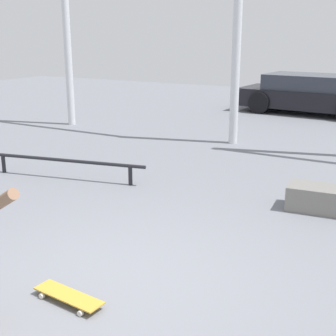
{
  "coord_description": "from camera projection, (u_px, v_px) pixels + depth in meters",
  "views": [
    {
      "loc": [
        2.59,
        -3.5,
        2.5
      ],
      "look_at": [
        -0.23,
        1.62,
        0.81
      ],
      "focal_mm": 50.0,
      "sensor_mm": 36.0,
      "label": 1
    }
  ],
  "objects": [
    {
      "name": "skateboard",
      "position": [
        69.0,
        296.0,
        4.5
      ],
      "size": [
        0.78,
        0.3,
        0.08
      ],
      "rotation": [
        0.0,
        0.0,
        -0.09
      ],
      "color": "gold",
      "rests_on": "ground_plane"
    },
    {
      "name": "ground_plane",
      "position": [
        113.0,
        284.0,
        4.84
      ],
      "size": [
        36.0,
        36.0,
        0.0
      ],
      "primitive_type": "plane",
      "color": "slate"
    },
    {
      "name": "grind_rail",
      "position": [
        64.0,
        162.0,
        8.27
      ],
      "size": [
        3.03,
        0.68,
        0.37
      ],
      "rotation": [
        0.0,
        0.0,
        0.2
      ],
      "color": "black",
      "rests_on": "ground_plane"
    },
    {
      "name": "canopy_support_left",
      "position": [
        143.0,
        8.0,
        11.31
      ],
      "size": [
        5.07,
        0.2,
        5.01
      ],
      "color": "silver",
      "rests_on": "ground_plane"
    },
    {
      "name": "parked_car_black",
      "position": [
        310.0,
        94.0,
        14.96
      ],
      "size": [
        4.58,
        2.27,
        1.24
      ],
      "rotation": [
        0.0,
        0.0,
        -0.07
      ],
      "color": "black",
      "rests_on": "ground_plane"
    }
  ]
}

